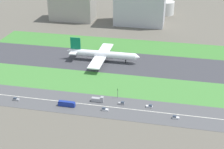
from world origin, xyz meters
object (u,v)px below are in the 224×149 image
at_px(airliner, 102,54).
at_px(fuel_tank_west, 166,8).
at_px(hangar_building, 140,2).
at_px(car_2, 16,99).
at_px(car_3, 122,103).
at_px(car_1, 175,117).
at_px(truck_0, 98,100).
at_px(bus_0, 67,104).
at_px(car_0, 150,106).
at_px(car_5, 105,109).
at_px(terminal_building, 73,5).
at_px(traffic_light, 118,92).

relative_size(airliner, fuel_tank_west, 3.23).
bearing_deg(hangar_building, car_2, -107.39).
relative_size(car_3, car_1, 1.00).
bearing_deg(car_2, truck_0, -169.90).
bearing_deg(bus_0, car_0, -169.64).
bearing_deg(truck_0, car_5, -54.96).
bearing_deg(truck_0, hangar_building, 88.74).
xyz_separation_m(bus_0, terminal_building, (-57.51, 192.00, 15.86)).
bearing_deg(hangar_building, airliner, -98.86).
relative_size(airliner, terminal_building, 1.27).
distance_m(car_2, traffic_light, 70.69).
bearing_deg(hangar_building, fuel_tank_west, 58.68).
bearing_deg(traffic_light, airliner, 113.35).
relative_size(car_0, terminal_building, 0.09).
xyz_separation_m(truck_0, terminal_building, (-76.67, 182.00, 16.01)).
xyz_separation_m(car_0, traffic_light, (-23.39, 7.99, 3.37)).
bearing_deg(fuel_tank_west, airliner, -105.86).
height_order(car_3, fuel_tank_west, fuel_tank_west).
height_order(airliner, truck_0, airliner).
bearing_deg(car_5, bus_0, 0.00).
bearing_deg(fuel_tank_west, traffic_light, -95.03).
distance_m(car_3, car_0, 18.86).
relative_size(car_2, car_1, 1.00).
bearing_deg(car_5, car_2, 0.00).
height_order(bus_0, truck_0, truck_0).
relative_size(truck_0, terminal_building, 0.16).
distance_m(car_3, truck_0, 16.68).
relative_size(car_2, hangar_building, 0.08).
height_order(traffic_light, terminal_building, terminal_building).
bearing_deg(car_1, bus_0, 0.00).
bearing_deg(car_3, car_5, -133.99).
bearing_deg(car_0, car_5, -160.68).
bearing_deg(traffic_light, car_0, -18.87).
bearing_deg(fuel_tank_west, bus_0, -102.04).
distance_m(bus_0, car_1, 72.04).
height_order(truck_0, hangar_building, hangar_building).
height_order(car_2, terminal_building, terminal_building).
relative_size(car_3, car_0, 1.00).
height_order(car_1, fuel_tank_west, fuel_tank_west).
height_order(airliner, car_2, airliner).
height_order(airliner, hangar_building, hangar_building).
relative_size(terminal_building, fuel_tank_west, 2.55).
bearing_deg(car_0, hangar_building, 99.82).
relative_size(truck_0, traffic_light, 1.17).
relative_size(airliner, traffic_light, 9.03).
relative_size(bus_0, truck_0, 1.38).
xyz_separation_m(hangar_building, fuel_tank_west, (27.39, 45.00, -16.48)).
bearing_deg(bus_0, terminal_building, -73.33).
bearing_deg(car_1, terminal_building, -55.99).
bearing_deg(fuel_tank_west, car_2, -110.27).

